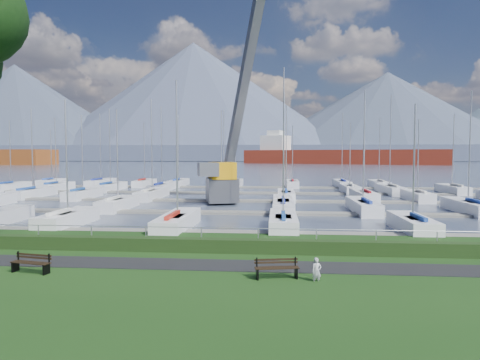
# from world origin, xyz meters

# --- Properties ---
(path) EXTENTS (160.00, 2.00, 0.04)m
(path) POSITION_xyz_m (0.00, -3.00, 0.01)
(path) COLOR black
(path) RESTS_ON grass
(water) EXTENTS (800.00, 540.00, 0.20)m
(water) POSITION_xyz_m (0.00, 260.00, -0.40)
(water) COLOR #404A5E
(hedge) EXTENTS (80.00, 0.70, 0.70)m
(hedge) POSITION_xyz_m (0.00, -0.40, 0.35)
(hedge) COLOR #1C3212
(hedge) RESTS_ON grass
(fence) EXTENTS (80.00, 0.04, 0.04)m
(fence) POSITION_xyz_m (0.00, 0.00, 1.20)
(fence) COLOR #9A9DA2
(fence) RESTS_ON grass
(foothill) EXTENTS (900.00, 80.00, 12.00)m
(foothill) POSITION_xyz_m (0.00, 330.00, 6.00)
(foothill) COLOR #475068
(foothill) RESTS_ON water
(mountains) EXTENTS (1190.00, 360.00, 115.00)m
(mountains) POSITION_xyz_m (7.35, 404.62, 46.68)
(mountains) COLOR #48516A
(mountains) RESTS_ON water
(docks) EXTENTS (90.00, 41.60, 0.25)m
(docks) POSITION_xyz_m (0.00, 26.00, -0.22)
(docks) COLOR gray
(docks) RESTS_ON water
(bench_left) EXTENTS (1.85, 0.75, 0.85)m
(bench_left) POSITION_xyz_m (-7.49, -4.88, 0.42)
(bench_left) COLOR black
(bench_left) RESTS_ON grass
(bench_right) EXTENTS (1.85, 0.73, 0.85)m
(bench_right) POSITION_xyz_m (2.97, -4.81, 0.42)
(bench_right) COLOR black
(bench_right) RESTS_ON grass
(person) EXTENTS (0.46, 0.37, 1.09)m
(person) POSITION_xyz_m (4.55, -5.07, 0.55)
(person) COLOR #ABAAB1
(person) RESTS_ON grass
(crane) EXTENTS (7.24, 13.08, 22.35)m
(crane) POSITION_xyz_m (-2.51, 24.93, 5.33)
(crane) COLOR #4F5056
(crane) RESTS_ON water
(cargo_ship_mid) EXTENTS (109.40, 59.21, 21.50)m
(cargo_ship_mid) POSITION_xyz_m (33.76, 219.34, 3.45)
(cargo_ship_mid) COLOR maroon
(cargo_ship_mid) RESTS_ON water
(sailboat_fleet) EXTENTS (75.51, 49.98, 13.73)m
(sailboat_fleet) POSITION_xyz_m (-1.83, 29.43, 5.40)
(sailboat_fleet) COLOR maroon
(sailboat_fleet) RESTS_ON water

